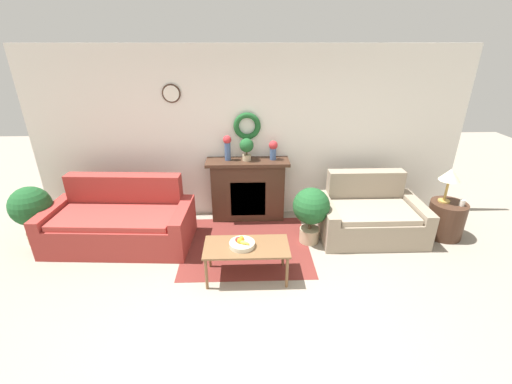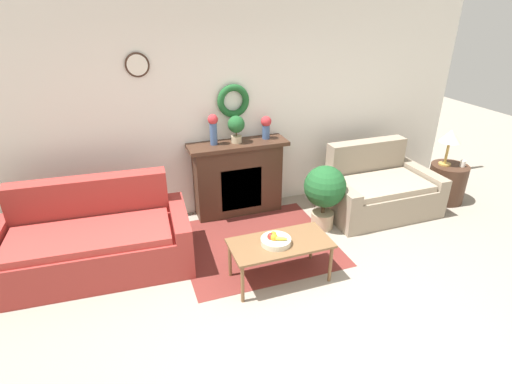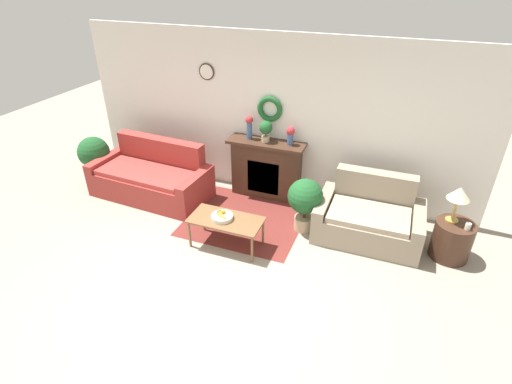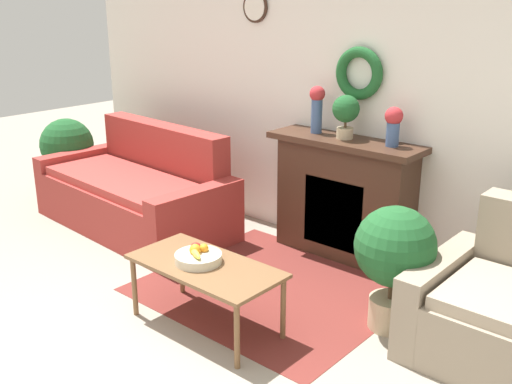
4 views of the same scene
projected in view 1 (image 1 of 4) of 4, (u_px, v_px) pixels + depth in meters
The scene contains 16 objects.
ground_plane at pixel (255, 339), 3.44m from camera, with size 16.00×16.00×0.00m, color gray.
floor_rug at pixel (246, 245), 4.98m from camera, with size 1.80×1.61×0.01m.
wall_back at pixel (249, 135), 5.41m from camera, with size 6.80×0.15×2.70m.
fireplace at pixel (248, 189), 5.56m from camera, with size 1.30×0.41×1.02m.
couch_left at pixel (121, 222), 4.95m from camera, with size 2.08×1.08×0.94m.
loveseat_right at pixel (369, 216), 5.17m from camera, with size 1.51×0.99×0.90m.
coffee_table at pixel (246, 249), 4.17m from camera, with size 1.04×0.51×0.45m.
fruit_bowl at pixel (242, 244), 4.13m from camera, with size 0.31×0.31×0.12m.
side_table_by_loveseat at pixel (446, 219), 5.13m from camera, with size 0.52×0.52×0.55m.
table_lamp at pixel (450, 176), 4.89m from camera, with size 0.29×0.29×0.52m.
mug at pixel (462, 203), 4.92m from camera, with size 0.07×0.07×0.09m.
vase_on_mantel_left at pixel (227, 146), 5.26m from camera, with size 0.13×0.13×0.39m.
vase_on_mantel_right at pixel (273, 149), 5.30m from camera, with size 0.14×0.14×0.30m.
potted_plant_on_mantel at pixel (247, 147), 5.25m from camera, with size 0.22×0.22×0.35m.
potted_plant_floor_by_couch at pixel (31, 209), 4.86m from camera, with size 0.56×0.56×0.87m.
potted_plant_floor_by_loveseat at pixel (311, 209), 4.87m from camera, with size 0.53×0.53×0.85m.
Camera 1 is at (-0.08, -2.52, 2.76)m, focal length 24.00 mm.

